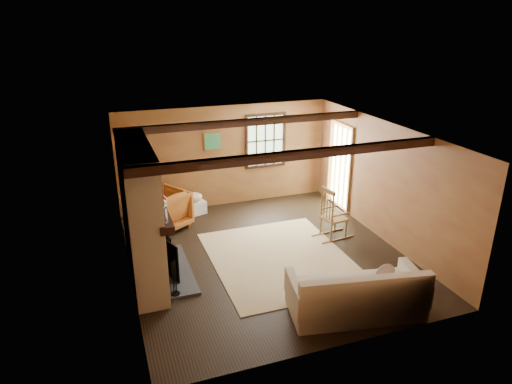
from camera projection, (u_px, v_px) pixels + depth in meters
name	position (u px, v px, depth m)	size (l,w,h in m)	color
ground	(266.00, 255.00, 8.73)	(5.50, 5.50, 0.00)	black
room_envelope	(273.00, 169.00, 8.44)	(5.02, 5.52, 2.44)	olive
fireplace	(142.00, 219.00, 7.64)	(1.02, 2.30, 2.40)	#A86741
rug	(280.00, 258.00, 8.62)	(2.50, 3.00, 0.01)	tan
rocking_chair	(332.00, 217.00, 9.30)	(0.84, 0.52, 1.10)	#AB7D53
sofa	(357.00, 297.00, 6.92)	(2.16, 1.25, 0.82)	beige
firewood_pile	(144.00, 213.00, 10.36)	(0.61, 0.11, 0.22)	#533123
laundry_basket	(194.00, 207.00, 10.54)	(0.50, 0.38, 0.30)	white
basket_pillow	(193.00, 197.00, 10.45)	(0.42, 0.34, 0.21)	beige
armchair	(164.00, 210.00, 9.73)	(0.89, 0.92, 0.83)	#BF6026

